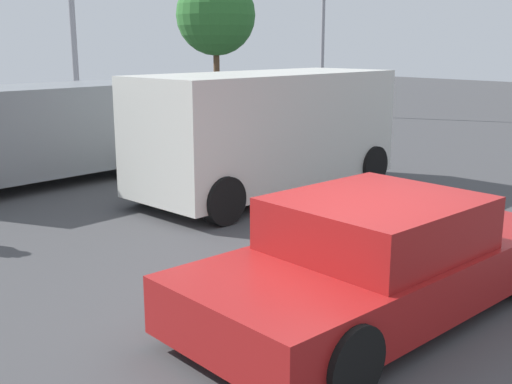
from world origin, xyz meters
The scene contains 6 objects.
ground_plane centered at (0.00, 0.00, 0.00)m, with size 80.00×80.00×0.00m, color #424244.
sedan_foreground centered at (0.36, -0.20, 0.57)m, with size 4.58×2.12×1.22m.
van_white centered at (2.93, 4.53, 1.19)m, with size 5.38×2.63×2.20m.
suv_dark centered at (-0.02, 8.13, 1.05)m, with size 4.77×2.67×1.91m.
light_post_near centered at (13.18, 13.25, 4.27)m, with size 0.44×0.44×6.27m.
tree_back_left centered at (15.85, 23.76, 4.19)m, with size 4.19×4.19×6.30m.
Camera 1 is at (-4.47, -4.05, 2.69)m, focal length 44.10 mm.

